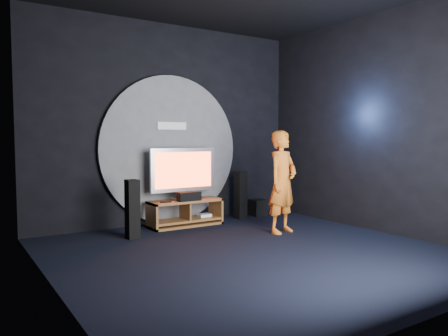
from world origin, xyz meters
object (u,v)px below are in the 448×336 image
Objects in this scene: media_console at (186,214)px; subwoofer at (258,207)px; tower_speaker_left at (132,209)px; player at (283,182)px; tv at (183,171)px; tower_speaker_right at (241,195)px.

media_console reaches higher than subwoofer.
player is (2.16, -0.91, 0.37)m from tower_speaker_left.
tower_speaker_left is (-1.10, -0.48, -0.49)m from tv.
tv reaches higher than tower_speaker_right.
player reaches higher than subwoofer.
tower_speaker_left and tower_speaker_right have the same top height.
tv reaches higher than subwoofer.
tower_speaker_left is (-1.11, -0.41, 0.25)m from media_console.
media_console is 1.44× the size of tower_speaker_left.
tv is 1.29m from tower_speaker_right.
subwoofer is (1.65, 0.05, -0.78)m from tv.
media_console is 4.11× the size of subwoofer.
tv is 1.36× the size of tower_speaker_right.
media_console is at bearing -175.91° from subwoofer.
subwoofer is at bearing 52.38° from player.
media_console is at bearing 20.23° from tower_speaker_left.
player is (-0.60, -1.44, 0.66)m from subwoofer.
media_console is 0.79× the size of player.
tv is at bearing -178.25° from subwoofer.
tower_speaker_right is at bearing 69.35° from player.
tv is 0.74× the size of player.
media_console is 1.06× the size of tv.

